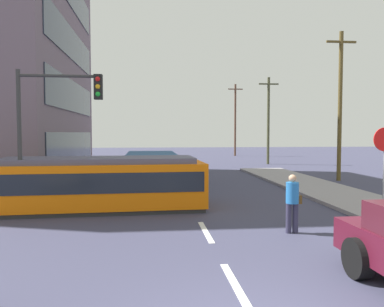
{
  "coord_description": "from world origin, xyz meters",
  "views": [
    {
      "loc": [
        -1.56,
        -4.94,
        2.85
      ],
      "look_at": [
        -0.05,
        9.2,
        2.09
      ],
      "focal_mm": 36.42,
      "sensor_mm": 36.0,
      "label": 1
    }
  ],
  "objects": [
    {
      "name": "parked_sedan_far",
      "position": [
        -5.53,
        19.17,
        0.63
      ],
      "size": [
        2.09,
        4.62,
        1.19
      ],
      "color": "silver",
      "rests_on": "ground"
    },
    {
      "name": "pedestrian_crossing",
      "position": [
        2.43,
        5.63,
        0.94
      ],
      "size": [
        0.45,
        0.36,
        1.67
      ],
      "color": "#32304A",
      "rests_on": "ground"
    },
    {
      "name": "utility_pole_far",
      "position": [
        9.03,
        29.36,
        4.09
      ],
      "size": [
        1.8,
        0.24,
        7.82
      ],
      "color": "#4C4E32",
      "rests_on": "ground"
    },
    {
      "name": "utility_pole_distant",
      "position": [
        8.77,
        42.01,
        4.56
      ],
      "size": [
        1.8,
        0.24,
        8.76
      ],
      "color": "brown",
      "rests_on": "ground"
    },
    {
      "name": "lane_stripe_3",
      "position": [
        0.0,
        15.59,
        0.01
      ],
      "size": [
        0.16,
        2.4,
        0.01
      ],
      "primitive_type": "cube",
      "color": "silver",
      "rests_on": "ground"
    },
    {
      "name": "lane_stripe_2",
      "position": [
        0.0,
        6.0,
        0.01
      ],
      "size": [
        0.16,
        2.4,
        0.01
      ],
      "primitive_type": "cube",
      "color": "silver",
      "rests_on": "ground"
    },
    {
      "name": "traffic_light_mast",
      "position": [
        -4.79,
        8.52,
        3.47
      ],
      "size": [
        2.8,
        0.33,
        4.94
      ],
      "color": "#333333",
      "rests_on": "ground"
    },
    {
      "name": "streetcar_tram",
      "position": [
        -3.45,
        9.59,
        1.0
      ],
      "size": [
        7.81,
        2.88,
        1.94
      ],
      "color": "orange",
      "rests_on": "ground"
    },
    {
      "name": "lane_stripe_4",
      "position": [
        0.0,
        21.59,
        0.01
      ],
      "size": [
        0.16,
        2.4,
        0.01
      ],
      "primitive_type": "cube",
      "color": "silver",
      "rests_on": "ground"
    },
    {
      "name": "lane_stripe_1",
      "position": [
        0.0,
        2.0,
        0.01
      ],
      "size": [
        0.16,
        2.4,
        0.01
      ],
      "primitive_type": "cube",
      "color": "silver",
      "rests_on": "ground"
    },
    {
      "name": "parked_sedan_mid",
      "position": [
        -5.21,
        13.55,
        0.62
      ],
      "size": [
        2.02,
        4.4,
        1.19
      ],
      "color": "silver",
      "rests_on": "ground"
    },
    {
      "name": "city_bus",
      "position": [
        -1.53,
        15.3,
        1.02
      ],
      "size": [
        2.6,
        5.26,
        1.78
      ],
      "color": "navy",
      "rests_on": "ground"
    },
    {
      "name": "ground_plane",
      "position": [
        0.0,
        10.0,
        0.0
      ],
      "size": [
        120.0,
        120.0,
        0.0
      ],
      "primitive_type": "plane",
      "color": "#3A3A52"
    },
    {
      "name": "utility_pole_mid",
      "position": [
        9.57,
        17.06,
        4.56
      ],
      "size": [
        1.8,
        0.24,
        8.76
      ],
      "color": "brown",
      "rests_on": "ground"
    }
  ]
}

